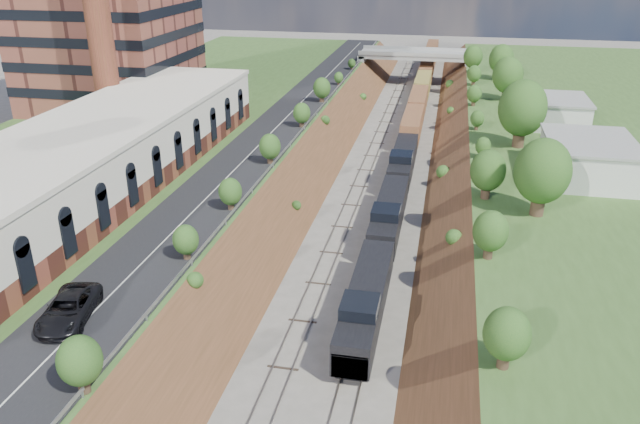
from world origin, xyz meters
TOP-DOWN VIEW (x-y plane):
  - platform_left at (-33.00, 60.00)m, footprint 44.00×180.00m
  - embankment_left at (-11.00, 60.00)m, footprint 10.00×180.00m
  - embankment_right at (11.00, 60.00)m, footprint 10.00×180.00m
  - rail_left_track at (-2.60, 60.00)m, footprint 1.58×180.00m
  - rail_right_track at (2.60, 60.00)m, footprint 1.58×180.00m
  - road at (-15.50, 60.00)m, footprint 8.00×180.00m
  - guardrail at (-11.40, 59.80)m, footprint 0.10×171.00m
  - commercial_building at (-28.00, 38.00)m, footprint 14.30×62.30m
  - overpass at (0.00, 122.00)m, footprint 24.50×8.30m
  - white_building_near at (23.50, 52.00)m, footprint 9.00×12.00m
  - white_building_far at (23.00, 74.00)m, footprint 8.00×10.00m
  - tree_right_large at (17.00, 40.00)m, footprint 5.25×5.25m
  - tree_left_crest at (-11.80, 20.00)m, footprint 2.45×2.45m
  - freight_train at (2.60, 92.63)m, footprint 2.83×145.01m
  - suv at (-16.54, 14.39)m, footprint 4.16×6.85m

SIDE VIEW (x-z plane):
  - embankment_left at x=-11.00m, z-range -5.00..5.00m
  - embankment_right at x=11.00m, z-range -5.00..5.00m
  - rail_left_track at x=-2.60m, z-range 0.00..0.18m
  - rail_right_track at x=2.60m, z-range 0.00..0.18m
  - freight_train at x=2.60m, z-range 0.20..4.75m
  - platform_left at x=-33.00m, z-range 0.00..5.00m
  - overpass at x=0.00m, z-range 1.22..8.62m
  - road at x=-15.50m, z-range 5.00..5.10m
  - guardrail at x=-11.40m, z-range 5.20..5.90m
  - suv at x=-16.54m, z-range 5.10..6.88m
  - white_building_far at x=23.00m, z-range 5.00..8.60m
  - white_building_near at x=23.50m, z-range 5.00..9.00m
  - tree_left_crest at x=-11.80m, z-range 5.26..8.82m
  - commercial_building at x=-28.00m, z-range 5.01..12.01m
  - tree_right_large at x=17.00m, z-range 5.58..13.19m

